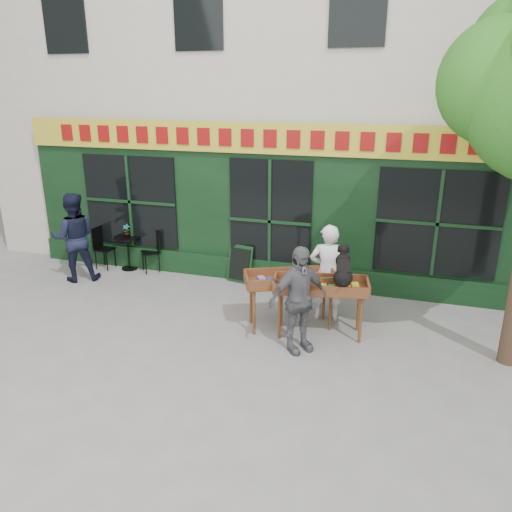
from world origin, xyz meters
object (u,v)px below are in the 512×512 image
object	(u,v)px
man_right	(298,300)
man_left	(74,237)
book_cart_right	(291,282)
book_cart_center	(321,289)
bistro_table	(128,246)
woman	(327,273)
dog	(343,265)

from	to	relation	value
man_right	man_left	bearing A→B (deg)	118.51
book_cart_right	man_left	bearing A→B (deg)	145.85
book_cart_center	bistro_table	world-z (taller)	book_cart_center
book_cart_center	woman	size ratio (longest dim) A/B	0.91
man_right	woman	bearing A→B (deg)	34.84
dog	man_right	bearing A→B (deg)	-146.68
man_right	bistro_table	bearing A→B (deg)	106.47
book_cart_center	dog	distance (m)	0.59
woman	bistro_table	size ratio (longest dim) A/B	2.29
dog	woman	bearing A→B (deg)	106.13
dog	book_cart_right	distance (m)	1.02
bistro_table	man_left	bearing A→B (deg)	-127.87
dog	book_cart_right	world-z (taller)	dog
book_cart_center	bistro_table	xyz separation A→B (m)	(-4.70, 1.86, -0.28)
book_cart_center	dog	world-z (taller)	dog
woman	man_right	distance (m)	1.28
bistro_table	man_left	world-z (taller)	man_left
woman	man_left	world-z (taller)	man_left
dog	man_left	bearing A→B (deg)	159.63
dog	man_left	distance (m)	5.85
man_right	bistro_table	distance (m)	5.11
dog	man_right	world-z (taller)	man_right
book_cart_center	woman	xyz separation A→B (m)	(0.00, 0.65, 0.05)
book_cart_center	woman	distance (m)	0.65
man_right	book_cart_center	bearing A→B (deg)	24.35
woman	bistro_table	xyz separation A→B (m)	(-4.70, 1.21, -0.33)
book_cart_center	dog	bearing A→B (deg)	-18.57
woman	book_cart_center	bearing A→B (deg)	79.56
woman	book_cart_right	distance (m)	0.74
book_cart_center	man_left	world-z (taller)	man_left
bistro_table	book_cart_right	bearing A→B (deg)	-22.39
book_cart_center	book_cart_right	size ratio (longest dim) A/B	0.98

